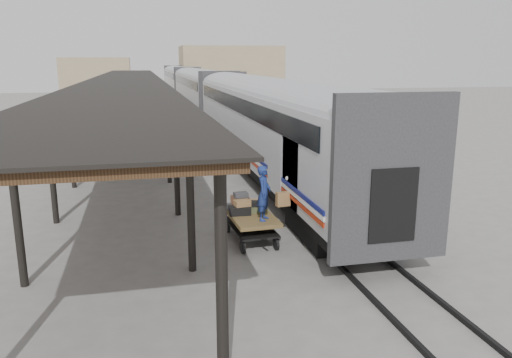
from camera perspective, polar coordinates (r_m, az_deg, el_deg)
The scene contains 11 objects.
ground at distance 15.41m, azimuth -2.99°, elevation -7.02°, with size 160.00×160.00×0.00m, color slate.
train at distance 48.44m, azimuth -6.34°, elevation 10.09°, with size 3.45×76.01×4.01m.
canopy at distance 38.28m, azimuth -14.63°, elevation 10.88°, with size 4.90×64.30×4.15m.
rails at distance 48.86m, azimuth -6.28°, elevation 7.02°, with size 1.54×150.00×0.12m.
building_far at distance 93.71m, azimuth -2.92°, elevation 12.47°, with size 18.00×10.00×8.00m, color tan.
building_left at distance 96.57m, azimuth -17.80°, elevation 11.30°, with size 12.00×8.00×6.00m, color tan.
baggage_cart at distance 15.15m, azimuth -0.61°, elevation -4.76°, with size 1.38×2.47×0.86m.
suitcase_stack at distance 15.32m, azimuth -1.28°, elevation -2.98°, with size 1.27×1.18×0.57m.
luggage_tug at distance 33.59m, azimuth -13.23°, elevation 4.91°, with size 1.53×1.84×1.40m.
porter at distance 14.31m, azimuth 0.92°, elevation -1.62°, with size 0.58×0.38×1.60m, color navy.
pedestrian at distance 25.97m, azimuth -13.81°, elevation 2.95°, with size 0.99×0.41×1.70m, color black.
Camera 1 is at (-2.46, -14.24, 5.35)m, focal length 35.00 mm.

